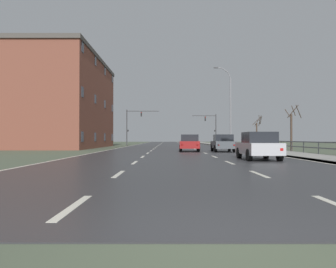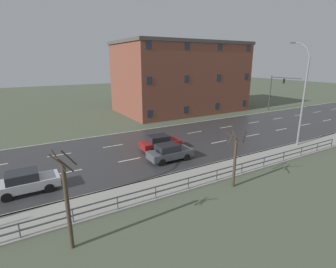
{
  "view_description": "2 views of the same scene",
  "coord_description": "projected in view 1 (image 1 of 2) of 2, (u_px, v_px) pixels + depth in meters",
  "views": [
    {
      "loc": [
        -0.69,
        -3.86,
        1.2
      ],
      "look_at": [
        -0.64,
        59.65,
        2.07
      ],
      "focal_mm": 36.15,
      "sensor_mm": 36.0,
      "label": 1
    },
    {
      "loc": [
        23.38,
        15.37,
        8.86
      ],
      "look_at": [
        0.0,
        29.09,
        1.14
      ],
      "focal_mm": 27.67,
      "sensor_mm": 36.0,
      "label": 2
    }
  ],
  "objects": [
    {
      "name": "traffic_signal_right",
      "position": [
        211.0,
        125.0,
        60.5
      ],
      "size": [
        4.34,
        0.36,
        5.57
      ],
      "color": "#38383A",
      "rests_on": "ground"
    },
    {
      "name": "road_asphalt_strip",
      "position": [
        171.0,
        145.0,
        63.83
      ],
      "size": [
        14.0,
        120.0,
        0.03
      ],
      "color": "#303033",
      "rests_on": "ground"
    },
    {
      "name": "bare_tree_mid",
      "position": [
        291.0,
        129.0,
        32.0
      ],
      "size": [
        1.53,
        1.89,
        4.44
      ],
      "color": "#423328",
      "rests_on": "ground"
    },
    {
      "name": "car_near_left",
      "position": [
        189.0,
        143.0,
        31.23
      ],
      "size": [
        2.0,
        4.18,
        1.57
      ],
      "rotation": [
        0.0,
        0.0,
        -0.05
      ],
      "color": "maroon",
      "rests_on": "ground"
    },
    {
      "name": "guardrail",
      "position": [
        297.0,
        145.0,
        27.53
      ],
      "size": [
        0.07,
        39.09,
        1.0
      ],
      "color": "#515459",
      "rests_on": "ground"
    },
    {
      "name": "car_mid_centre",
      "position": [
        258.0,
        146.0,
        19.0
      ],
      "size": [
        1.85,
        4.11,
        1.57
      ],
      "rotation": [
        0.0,
        0.0,
        -0.0
      ],
      "color": "#B7B7BC",
      "rests_on": "ground"
    },
    {
      "name": "ground_plane",
      "position": [
        172.0,
        147.0,
        51.84
      ],
      "size": [
        160.0,
        160.0,
        0.12
      ],
      "color": "#4C5642"
    },
    {
      "name": "traffic_signal_left",
      "position": [
        133.0,
        122.0,
        59.08
      ],
      "size": [
        5.71,
        0.36,
        6.27
      ],
      "color": "#38383A",
      "rests_on": "ground"
    },
    {
      "name": "car_far_left",
      "position": [
        223.0,
        143.0,
        30.59
      ],
      "size": [
        1.89,
        4.12,
        1.57
      ],
      "rotation": [
        0.0,
        0.0,
        -0.01
      ],
      "color": "#474C51",
      "rests_on": "ground"
    },
    {
      "name": "sidewalk_right",
      "position": [
        216.0,
        145.0,
        63.85
      ],
      "size": [
        3.0,
        120.0,
        0.12
      ],
      "color": "gray",
      "rests_on": "ground"
    },
    {
      "name": "brick_building",
      "position": [
        50.0,
        103.0,
        45.19
      ],
      "size": [
        13.68,
        21.84,
        11.97
      ],
      "color": "brown",
      "rests_on": "ground"
    },
    {
      "name": "street_lamp_midground",
      "position": [
        229.0,
        108.0,
        44.64
      ],
      "size": [
        2.32,
        0.24,
        10.71
      ],
      "color": "slate",
      "rests_on": "ground"
    },
    {
      "name": "bare_tree_far",
      "position": [
        257.0,
        132.0,
        47.62
      ],
      "size": [
        1.21,
        1.46,
        4.52
      ],
      "color": "#423328",
      "rests_on": "ground"
    }
  ]
}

